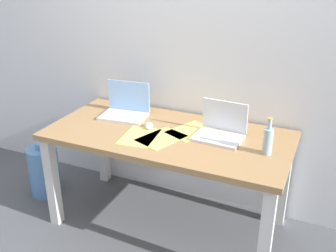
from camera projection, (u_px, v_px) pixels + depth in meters
ground_plane at (168, 222)px, 2.88m from camera, size 8.00×8.00×0.00m
back_wall at (194, 34)px, 2.73m from camera, size 5.20×0.08×2.60m
desk at (168, 146)px, 2.63m from camera, size 1.61×0.78×0.72m
laptop_left at (125, 109)px, 2.85m from camera, size 0.35×0.26×0.24m
laptop_right at (220, 130)px, 2.51m from camera, size 0.32×0.25×0.23m
beer_bottle at (268, 140)px, 2.28m from camera, size 0.06×0.06×0.23m
computer_mouse at (149, 126)px, 2.66m from camera, size 0.10×0.12×0.03m
paper_sheet_center at (161, 138)px, 2.52m from camera, size 0.30×0.35×0.00m
paper_yellow_folder at (139, 136)px, 2.54m from camera, size 0.24×0.32×0.00m
paper_sheet_near_back at (190, 131)px, 2.62m from camera, size 0.31×0.36×0.00m
water_cooler_jug at (44, 171)px, 3.16m from camera, size 0.24×0.24×0.46m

